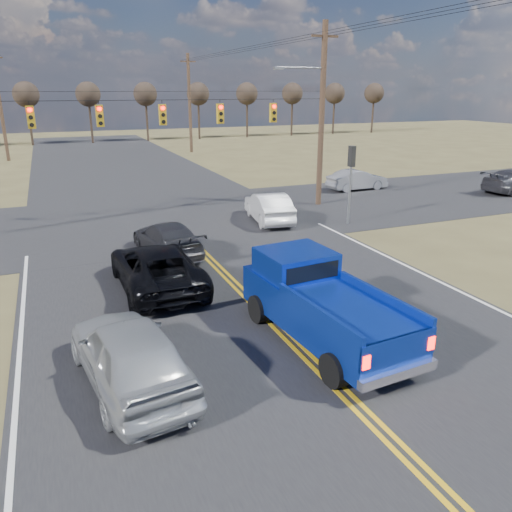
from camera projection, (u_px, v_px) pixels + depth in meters
name	position (u px, v px, depth m)	size (l,w,h in m)	color
ground	(362.00, 412.00, 10.57)	(160.00, 160.00, 0.00)	brown
road_main	(216.00, 266.00, 19.33)	(14.00, 120.00, 0.02)	#28282B
road_cross	(169.00, 219.00, 26.34)	(120.00, 12.00, 0.02)	#28282B
signal_gantry	(174.00, 120.00, 24.72)	(19.60, 4.83, 10.00)	#473323
utility_poles	(167.00, 117.00, 23.80)	(19.60, 58.32, 10.00)	#473323
treeline	(132.00, 102.00, 32.37)	(87.00, 117.80, 7.40)	#33261C
pickup_truck	(321.00, 303.00, 13.36)	(2.68, 5.93, 2.17)	black
silver_suv	(129.00, 353.00, 11.30)	(1.96, 4.87, 1.66)	#A4A8AC
black_suv	(157.00, 267.00, 16.94)	(2.53, 5.48, 1.52)	black
white_car_queue	(269.00, 207.00, 25.60)	(1.59, 4.56, 1.50)	white
dgrey_car_queue	(167.00, 239.00, 20.44)	(1.91, 4.69, 1.36)	#313135
cross_car_east_near	(357.00, 180.00, 33.65)	(4.14, 1.45, 1.37)	#989AA0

